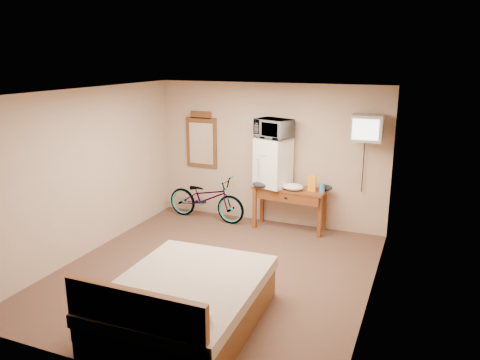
% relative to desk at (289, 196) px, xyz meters
% --- Properties ---
extents(room, '(4.60, 4.64, 2.50)m').
position_rel_desk_xyz_m(room, '(-0.48, -2.00, 0.63)').
color(room, '#4B3025').
rests_on(room, ground).
extents(desk, '(1.29, 0.58, 0.75)m').
position_rel_desk_xyz_m(desk, '(0.00, 0.00, 0.00)').
color(desk, brown).
rests_on(desk, floor).
extents(mini_fridge, '(0.63, 0.62, 0.84)m').
position_rel_desk_xyz_m(mini_fridge, '(-0.31, 0.03, 0.55)').
color(mini_fridge, white).
rests_on(mini_fridge, desk).
extents(microwave, '(0.70, 0.58, 0.33)m').
position_rel_desk_xyz_m(microwave, '(-0.31, 0.03, 1.14)').
color(microwave, white).
rests_on(microwave, mini_fridge).
extents(snack_bag, '(0.14, 0.08, 0.26)m').
position_rel_desk_xyz_m(snack_bag, '(0.39, -0.01, 0.26)').
color(snack_bag, orange).
rests_on(snack_bag, desk).
extents(blue_cup, '(0.09, 0.09, 0.16)m').
position_rel_desk_xyz_m(blue_cup, '(0.57, -0.03, 0.21)').
color(blue_cup, '#3B7FCB').
rests_on(blue_cup, desk).
extents(cloth_cream, '(0.36, 0.28, 0.11)m').
position_rel_desk_xyz_m(cloth_cream, '(0.09, -0.09, 0.19)').
color(cloth_cream, white).
rests_on(cloth_cream, desk).
extents(cloth_dark_a, '(0.29, 0.21, 0.11)m').
position_rel_desk_xyz_m(cloth_dark_a, '(-0.47, -0.15, 0.18)').
color(cloth_dark_a, black).
rests_on(cloth_dark_a, desk).
extents(cloth_dark_b, '(0.21, 0.17, 0.09)m').
position_rel_desk_xyz_m(cloth_dark_b, '(0.61, 0.11, 0.18)').
color(cloth_dark_b, black).
rests_on(cloth_dark_b, desk).
extents(crt_television, '(0.49, 0.58, 0.41)m').
position_rel_desk_xyz_m(crt_television, '(1.22, 0.02, 1.24)').
color(crt_television, black).
rests_on(crt_television, room).
extents(wall_mirror, '(0.62, 0.04, 1.05)m').
position_rel_desk_xyz_m(wall_mirror, '(-1.80, 0.27, 0.79)').
color(wall_mirror, brown).
rests_on(wall_mirror, room).
extents(bicycle, '(1.60, 0.67, 0.82)m').
position_rel_desk_xyz_m(bicycle, '(-1.56, -0.06, -0.21)').
color(bicycle, black).
rests_on(bicycle, floor).
extents(bed, '(1.61, 2.09, 0.90)m').
position_rel_desk_xyz_m(bed, '(-0.21, -3.38, -0.33)').
color(bed, brown).
rests_on(bed, floor).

